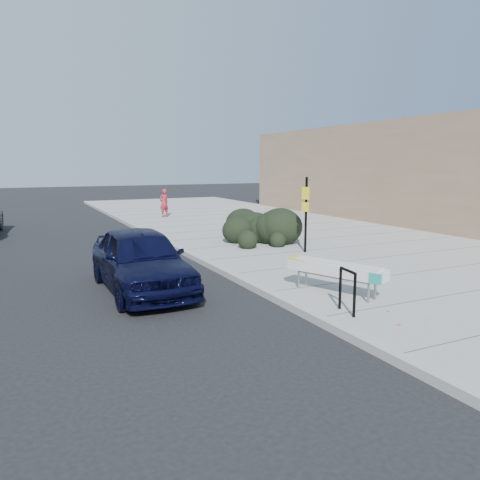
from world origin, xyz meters
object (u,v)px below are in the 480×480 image
at_px(sign_post, 306,210).
at_px(sedan_navy, 141,259).
at_px(bench, 336,270).
at_px(bike_rack, 347,287).
at_px(pedestrian, 164,203).

distance_m(sign_post, sedan_navy, 6.31).
distance_m(bench, bike_rack, 1.39).
bearing_deg(sedan_navy, pedestrian, 70.67).
bearing_deg(pedestrian, bench, 65.66).
xyz_separation_m(bench, sign_post, (2.23, 4.57, 0.86)).
distance_m(bike_rack, sign_post, 6.54).
xyz_separation_m(sign_post, sedan_navy, (-5.99, -1.83, -0.80)).
height_order(sign_post, sedan_navy, sign_post).
distance_m(bench, sign_post, 5.16).
distance_m(sedan_navy, pedestrian, 15.01).
relative_size(sedan_navy, pedestrian, 2.92).
xyz_separation_m(sign_post, pedestrian, (-1.12, 12.36, -0.64)).
height_order(bike_rack, sign_post, sign_post).
relative_size(bench, sedan_navy, 0.52).
xyz_separation_m(bike_rack, pedestrian, (1.76, 18.16, 0.25)).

